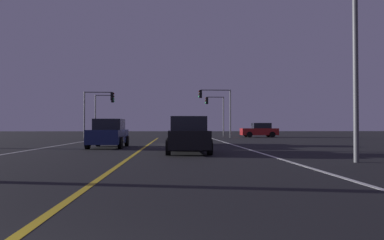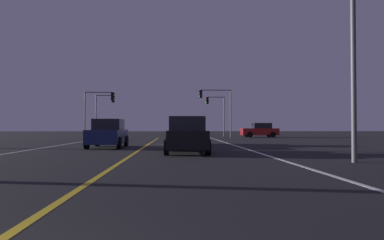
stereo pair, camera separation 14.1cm
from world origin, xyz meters
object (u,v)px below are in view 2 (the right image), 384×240
Objects in this scene: car_oncoming at (108,134)px; traffic_light_near_right at (215,102)px; traffic_light_far_right at (215,107)px; traffic_light_far_left at (105,106)px; street_lamp_right_near at (339,24)px; car_crossing_side at (260,130)px; traffic_light_near_left at (100,103)px; car_ahead_far at (187,133)px; car_lead_same_lane at (186,136)px.

car_oncoming is 0.79× the size of traffic_light_near_right.
traffic_light_far_left reaches higher than traffic_light_far_right.
street_lamp_right_near is at bearing 90.88° from traffic_light_far_right.
traffic_light_near_left is at bearing 5.46° from car_crossing_side.
car_crossing_side is 19.62m from traffic_light_far_left.
traffic_light_far_left is at bearing -11.10° from car_crossing_side.
traffic_light_near_left is (-9.26, 15.88, 3.03)m from car_ahead_far.
traffic_light_far_left is (-9.45, 28.72, 3.08)m from car_lead_same_lane.
car_crossing_side is 0.81× the size of traffic_light_far_left.
car_lead_same_lane is 30.39m from traffic_light_far_left.
car_ahead_far is 23.70m from traffic_light_far_left.
traffic_light_far_left is at bearing -22.22° from traffic_light_near_right.
traffic_light_near_right reaches higher than car_ahead_far.
traffic_light_near_right is 1.06× the size of traffic_light_far_right.
traffic_light_far_right is (13.59, 5.50, -0.06)m from traffic_light_near_left.
car_crossing_side is at bearing -20.93° from car_lead_same_lane.
car_crossing_side is at bearing 142.96° from traffic_light_far_right.
traffic_light_near_right reaches higher than traffic_light_near_left.
car_oncoming is at bearing 65.26° from traffic_light_near_right.
street_lamp_right_near is (5.13, -4.64, 3.99)m from car_lead_same_lane.
car_oncoming is 25.87m from traffic_light_far_right.
car_ahead_far is at bearing 78.57° from traffic_light_far_right.
car_ahead_far is 0.81× the size of traffic_light_far_left.
street_lamp_right_near is (0.51, -33.35, 1.01)m from traffic_light_far_right.
traffic_light_far_right is 33.37m from street_lamp_right_near.
street_lamp_right_near reaches higher than car_ahead_far.
traffic_light_far_right reaches higher than car_oncoming.
traffic_light_far_right is at bearing -37.04° from car_crossing_side.
car_ahead_far is 0.57× the size of street_lamp_right_near.
traffic_light_far_right is 14.07m from traffic_light_far_left.
traffic_light_far_left reaches higher than car_ahead_far.
traffic_light_near_left is (-18.53, -1.77, 3.03)m from car_crossing_side.
traffic_light_far_left is at bearing -66.39° from street_lamp_right_near.
car_ahead_far is at bearing 62.31° from car_crossing_side.
car_lead_same_lane is 0.83× the size of traffic_light_near_left.
traffic_light_near_right is 5.54m from traffic_light_far_right.
car_crossing_side is 6.68m from traffic_light_near_right.
traffic_light_far_right is 0.97× the size of traffic_light_far_left.
car_lead_same_lane is 0.84× the size of traffic_light_far_right.
car_crossing_side is at bearing -11.10° from traffic_light_far_left.
car_lead_same_lane is at bearing -42.11° from street_lamp_right_near.
car_ahead_far is (0.29, 7.34, 0.00)m from car_lead_same_lane.
car_oncoming is 14.01m from street_lamp_right_near.
car_lead_same_lane is at bearing 80.87° from traffic_light_far_right.
street_lamp_right_near reaches higher than traffic_light_near_left.
traffic_light_far_left is (-14.07, -0.00, 0.11)m from traffic_light_far_right.
traffic_light_far_right is at bearing -96.30° from traffic_light_near_right.
traffic_light_near_right is 0.73× the size of street_lamp_right_near.
car_crossing_side is 1.00× the size of car_oncoming.
traffic_light_near_right reaches higher than car_oncoming.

